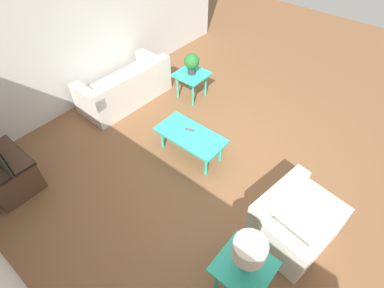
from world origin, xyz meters
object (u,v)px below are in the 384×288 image
at_px(side_table_plant, 192,77).
at_px(table_lamp, 249,251).
at_px(tv_stand_chest, 6,172).
at_px(side_table_lamp, 244,269).
at_px(sofa, 126,88).
at_px(potted_plant, 192,62).
at_px(armchair, 292,222).
at_px(coffee_table, 191,137).

relative_size(side_table_plant, table_lamp, 1.19).
bearing_deg(tv_stand_chest, side_table_lamp, -164.29).
bearing_deg(table_lamp, tv_stand_chest, 15.71).
bearing_deg(sofa, side_table_plant, 136.91).
relative_size(sofa, table_lamp, 3.69).
height_order(sofa, table_lamp, table_lamp).
bearing_deg(side_table_plant, tv_stand_chest, 79.68).
relative_size(side_table_plant, side_table_lamp, 1.00).
height_order(potted_plant, table_lamp, table_lamp).
xyz_separation_m(armchair, side_table_plant, (2.93, -1.51, 0.18)).
xyz_separation_m(side_table_plant, tv_stand_chest, (0.63, 3.45, -0.17)).
bearing_deg(table_lamp, side_table_plant, -41.49).
bearing_deg(side_table_plant, side_table_lamp, 138.51).
distance_m(side_table_plant, side_table_lamp, 3.75).
xyz_separation_m(armchair, potted_plant, (2.93, -1.51, 0.50)).
distance_m(sofa, potted_plant, 1.38).
bearing_deg(coffee_table, tv_stand_chest, 53.63).
relative_size(potted_plant, table_lamp, 0.83).
distance_m(coffee_table, side_table_plant, 1.59).
height_order(sofa, armchair, sofa).
distance_m(sofa, tv_stand_chest, 2.55).
height_order(sofa, side_table_plant, sofa).
distance_m(armchair, table_lamp, 1.15).
xyz_separation_m(sofa, side_table_lamp, (-3.72, 1.57, 0.18)).
bearing_deg(armchair, table_lamp, -178.45).
xyz_separation_m(coffee_table, side_table_lamp, (-1.80, 1.26, 0.08)).
distance_m(side_table_lamp, potted_plant, 3.76).
height_order(coffee_table, side_table_lamp, side_table_lamp).
bearing_deg(sofa, tv_stand_chest, 7.74).
bearing_deg(side_table_plant, armchair, 152.68).
relative_size(armchair, tv_stand_chest, 1.27).
relative_size(coffee_table, table_lamp, 2.28).
height_order(sofa, coffee_table, sofa).
distance_m(sofa, coffee_table, 1.94).
xyz_separation_m(sofa, potted_plant, (-0.91, -0.92, 0.49)).
distance_m(coffee_table, potted_plant, 1.64).
relative_size(coffee_table, potted_plant, 2.74).
distance_m(sofa, table_lamp, 4.08).
distance_m(coffee_table, table_lamp, 2.25).
relative_size(sofa, armchair, 1.65).
xyz_separation_m(potted_plant, table_lamp, (-2.81, 2.49, 0.12)).
height_order(armchair, side_table_plant, armchair).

